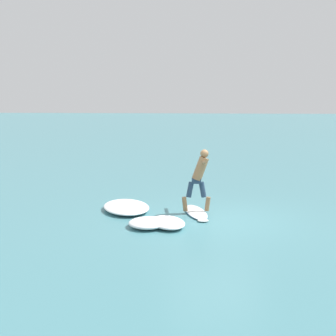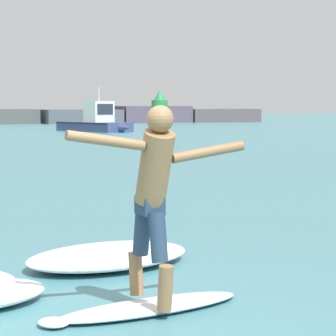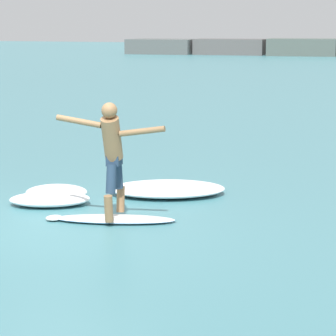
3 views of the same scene
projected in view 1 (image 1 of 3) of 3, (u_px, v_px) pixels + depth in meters
ground_plane at (216, 219)px, 13.03m from camera, size 200.00×200.00×0.00m
surfboard at (196, 212)px, 13.67m from camera, size 2.09×1.02×0.21m
surfer at (200, 175)px, 13.54m from camera, size 1.70×0.86×1.82m
wave_foam_at_tail at (167, 222)px, 12.31m from camera, size 1.60×1.33×0.20m
wave_foam_at_nose at (148, 223)px, 12.24m from camera, size 1.12×1.03×0.22m
wave_foam_beside at (126, 207)px, 14.06m from camera, size 2.42×1.99×0.22m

